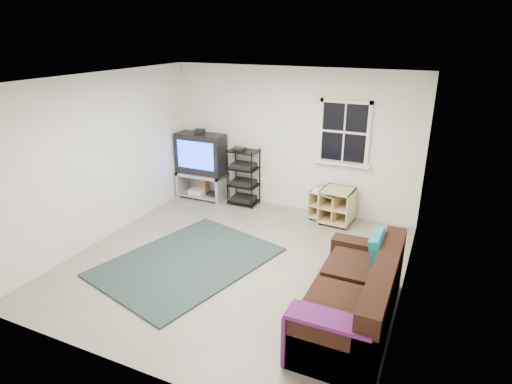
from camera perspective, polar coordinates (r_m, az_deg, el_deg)
The scene contains 8 objects.
room at distance 7.50m, azimuth 11.64°, elevation 7.26°, with size 4.60×4.62×4.60m.
tv_unit at distance 8.48m, azimuth -7.27°, elevation 4.17°, with size 0.96×0.48×1.41m.
av_rack at distance 8.19m, azimuth -1.67°, elevation 1.57°, with size 0.55×0.40×1.11m.
side_table_left at distance 7.58m, azimuth 10.84°, elevation -1.63°, with size 0.57×0.57×0.62m.
side_table_right at distance 7.70m, azimuth 9.47°, elevation -1.35°, with size 0.59×0.59×0.56m.
sofa at distance 5.10m, azimuth 12.98°, elevation -13.72°, with size 0.90×2.03×0.93m.
shag_rug at distance 6.39m, azimuth -9.08°, elevation -9.14°, with size 1.78×2.45×0.03m, color #332216.
paper_bag at distance 8.82m, azimuth -7.12°, elevation 0.76°, with size 0.25×0.16×0.36m, color #9C7046.
Camera 1 is at (2.54, -4.86, 3.17)m, focal length 30.00 mm.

